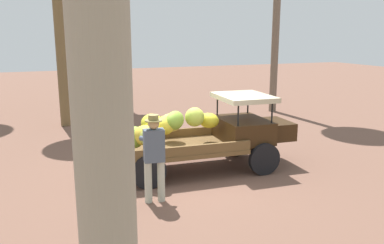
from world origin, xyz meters
The scene contains 4 objects.
ground_plane centered at (0.00, 0.00, 0.00)m, with size 60.00×60.00×0.00m, color brown.
truck centered at (0.67, 0.24, 0.91)m, with size 4.53×1.92×1.83m.
farmer centered at (-1.12, -1.15, 1.01)m, with size 0.52×0.48×1.78m.
wooden_crate centered at (-1.82, 0.82, 0.21)m, with size 0.51×0.36×0.41m, color brown.
Camera 1 is at (-3.12, -8.39, 3.31)m, focal length 37.22 mm.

